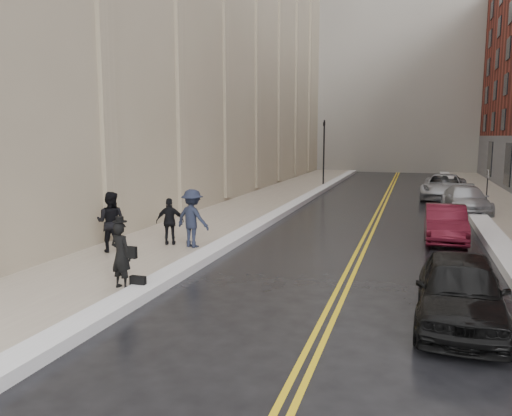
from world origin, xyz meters
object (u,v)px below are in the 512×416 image
Objects in this scene: car_silver_near at (466,200)px; pedestrian_main at (121,255)px; car_black at (460,290)px; pedestrian_b at (192,218)px; car_silver_far at (444,187)px; pedestrian_a at (111,222)px; pedestrian_c at (170,221)px; car_maroon at (445,223)px.

car_silver_near is 19.60m from pedestrian_main.
car_silver_near is at bearing 86.91° from car_black.
car_black is at bearing 166.29° from pedestrian_b.
car_silver_near is 0.85× the size of car_silver_far.
pedestrian_c is at bearing -142.78° from pedestrian_a.
car_silver_near is at bearing -77.42° from car_silver_far.
pedestrian_a is (-11.41, -19.46, 0.36)m from car_silver_far.
pedestrian_b is 1.21× the size of pedestrian_c.
car_silver_near is 2.40× the size of pedestrian_a.
car_maroon is (0.19, 9.09, -0.07)m from car_black.
car_silver_near reaches higher than car_maroon.
car_silver_far is 2.83× the size of pedestrian_a.
pedestrian_c is (-1.21, 5.01, -0.02)m from pedestrian_main.
pedestrian_b is (-0.29, 4.91, 0.15)m from pedestrian_main.
pedestrian_main is 5.16m from pedestrian_c.
pedestrian_c is (-9.41, -4.42, 0.30)m from car_maroon.
pedestrian_a reaches higher than pedestrian_main.
car_black is 1.06× the size of car_maroon.
car_black is at bearing -91.28° from car_maroon.
car_black is 8.02m from pedestrian_main.
pedestrian_c is (-10.81, -12.07, 0.28)m from car_silver_near.
pedestrian_b reaches higher than car_maroon.
car_silver_far is at bearing -101.82° from pedestrian_b.
car_black is 2.19× the size of pedestrian_b.
pedestrian_b reaches higher than car_black.
pedestrian_a is at bearing -137.61° from car_silver_near.
pedestrian_c is (-0.92, 0.10, -0.18)m from pedestrian_b.
car_maroon is 0.73× the size of car_silver_far.
car_silver_far is 3.34× the size of pedestrian_main.
car_black reaches higher than car_maroon.
car_silver_near is 16.21m from pedestrian_c.
car_black is 2.19× the size of pedestrian_a.
car_silver_far is 20.17m from pedestrian_b.
car_silver_far reaches higher than car_black.
pedestrian_a is at bearing -115.35° from car_silver_far.
car_silver_near is 5.86m from car_silver_far.
pedestrian_c is (-10.04, -17.89, 0.19)m from car_silver_far.
pedestrian_a is at bearing 26.56° from pedestrian_c.
pedestrian_b reaches higher than pedestrian_c.
car_silver_far is 22.56m from pedestrian_a.
car_silver_near is 18.30m from pedestrian_a.
pedestrian_a is 1.00× the size of pedestrian_b.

